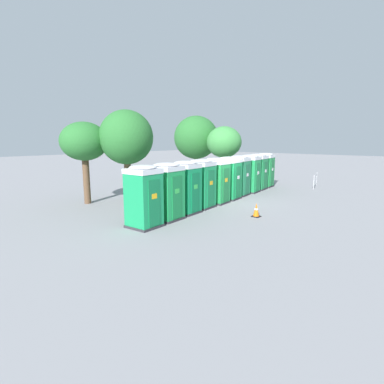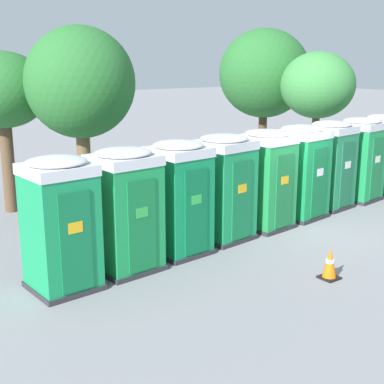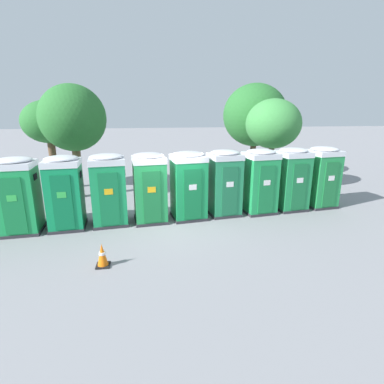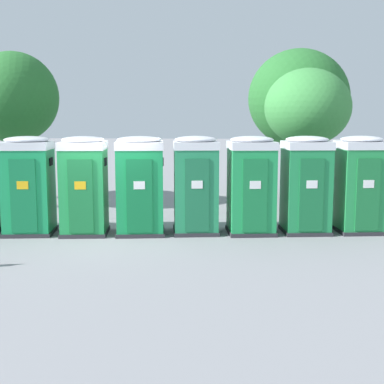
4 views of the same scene
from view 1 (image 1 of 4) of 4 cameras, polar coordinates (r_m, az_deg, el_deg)
ground_plane at (r=17.45m, az=6.73°, el=-1.78°), size 120.00×120.00×0.00m
portapotty_0 at (r=12.20m, az=-9.17°, el=-0.79°), size 1.26×1.27×2.54m
portapotty_1 at (r=13.25m, az=-4.82°, el=0.15°), size 1.33×1.29×2.54m
portapotty_2 at (r=14.39m, az=-1.21°, el=0.97°), size 1.26×1.29×2.54m
portapotty_3 at (r=15.59m, az=1.80°, el=1.66°), size 1.36×1.33×2.54m
portapotty_4 at (r=16.76m, az=4.76°, el=2.22°), size 1.29×1.31×2.54m
portapotty_5 at (r=18.00m, az=7.11°, el=2.72°), size 1.38×1.35×2.54m
portapotty_6 at (r=19.31m, az=8.93°, el=3.16°), size 1.30×1.33×2.54m
portapotty_7 at (r=20.57m, az=10.95°, el=3.52°), size 1.33×1.34×2.54m
portapotty_8 at (r=21.90m, az=12.41°, el=3.85°), size 1.31×1.32×2.54m
portapotty_9 at (r=23.25m, az=13.71°, el=4.14°), size 1.30×1.33×2.54m
street_tree_0 at (r=16.88m, az=-12.39°, el=10.03°), size 2.90×2.90×5.12m
street_tree_1 at (r=23.90m, az=6.12°, el=9.38°), size 2.73×2.73×4.55m
street_tree_2 at (r=25.75m, az=0.77°, el=10.31°), size 3.71×3.71×5.50m
street_tree_3 at (r=17.43m, az=-19.85°, el=8.90°), size 2.54×2.54×4.48m
traffic_cone at (r=14.16m, az=12.14°, el=-3.42°), size 0.36×0.36×0.64m
event_barrier at (r=23.98m, az=22.42°, el=2.12°), size 2.01×0.50×1.05m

